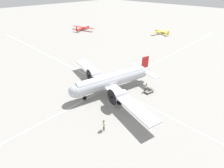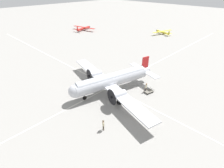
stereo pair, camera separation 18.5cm
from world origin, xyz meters
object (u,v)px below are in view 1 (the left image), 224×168
object	(u,v)px
light_aircraft_distant	(162,32)
traffic_cone	(120,93)
suitcase_near_door	(146,90)
light_aircraft_taxiing	(83,28)
baggage_cart	(149,91)
passenger_boarding	(146,86)
airliner_main	(110,80)
crew_foreground	(104,124)

from	to	relation	value
light_aircraft_distant	traffic_cone	world-z (taller)	light_aircraft_distant
suitcase_near_door	light_aircraft_taxiing	size ratio (longest dim) A/B	0.06
baggage_cart	traffic_cone	size ratio (longest dim) A/B	3.24
passenger_boarding	light_aircraft_distant	bearing A→B (deg)	-162.60
passenger_boarding	airliner_main	bearing A→B (deg)	-55.22
passenger_boarding	suitcase_near_door	size ratio (longest dim) A/B	2.84
suitcase_near_door	light_aircraft_distant	distance (m)	44.55
airliner_main	light_aircraft_taxiing	distance (m)	50.27
suitcase_near_door	light_aircraft_taxiing	distance (m)	52.20
crew_foreground	suitcase_near_door	distance (m)	12.48
airliner_main	light_aircraft_distant	size ratio (longest dim) A/B	2.62
suitcase_near_door	baggage_cart	size ratio (longest dim) A/B	0.34
passenger_boarding	suitcase_near_door	distance (m)	0.81
passenger_boarding	traffic_cone	size ratio (longest dim) A/B	3.12
light_aircraft_distant	traffic_cone	xyz separation A→B (m)	(-17.17, 43.90, -0.53)
baggage_cart	light_aircraft_distant	xyz separation A→B (m)	(20.58, -39.69, 0.52)
crew_foreground	suitcase_near_door	bearing A→B (deg)	116.94
airliner_main	light_aircraft_distant	xyz separation A→B (m)	(15.20, -44.51, -1.58)
passenger_boarding	baggage_cart	distance (m)	1.03
airliner_main	crew_foreground	size ratio (longest dim) A/B	15.17
light_aircraft_distant	light_aircraft_taxiing	distance (m)	32.81
crew_foreground	light_aircraft_distant	xyz separation A→B (m)	(21.54, -52.20, -0.23)
airliner_main	light_aircraft_distant	bearing A→B (deg)	-146.58
suitcase_near_door	traffic_cone	world-z (taller)	suitcase_near_door
suitcase_near_door	light_aircraft_distant	bearing A→B (deg)	-63.43
crew_foreground	suitcase_near_door	xyz separation A→B (m)	(1.61, -12.35, -0.73)
light_aircraft_taxiing	traffic_cone	bearing A→B (deg)	-131.98
traffic_cone	light_aircraft_distant	bearing A→B (deg)	-68.64
light_aircraft_taxiing	suitcase_near_door	bearing A→B (deg)	-126.60
airliner_main	baggage_cart	xyz separation A→B (m)	(-5.38, -4.82, -2.10)
crew_foreground	light_aircraft_distant	world-z (taller)	light_aircraft_distant
crew_foreground	baggage_cart	world-z (taller)	crew_foreground
airliner_main	suitcase_near_door	distance (m)	6.96
baggage_cart	passenger_boarding	bearing A→B (deg)	-60.58
crew_foreground	baggage_cart	size ratio (longest dim) A/B	0.87
traffic_cone	airliner_main	bearing A→B (deg)	17.12
light_aircraft_distant	airliner_main	bearing A→B (deg)	124.29
passenger_boarding	light_aircraft_distant	distance (m)	44.61
passenger_boarding	traffic_cone	bearing A→B (deg)	-44.29
suitcase_near_door	traffic_cone	size ratio (longest dim) A/B	1.10
suitcase_near_door	traffic_cone	distance (m)	4.90
crew_foreground	passenger_boarding	bearing A→B (deg)	116.63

